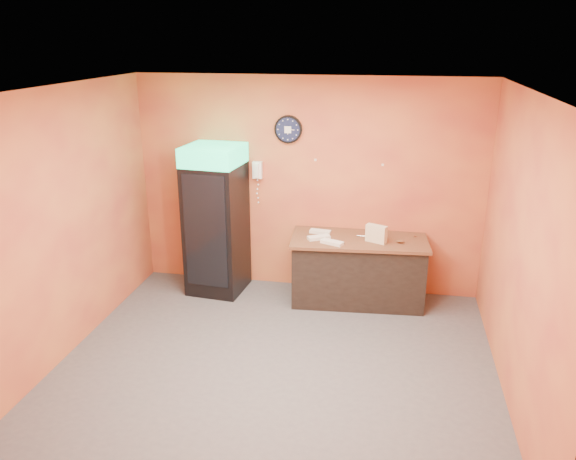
# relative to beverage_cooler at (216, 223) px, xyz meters

# --- Properties ---
(floor) EXTENTS (4.50, 4.50, 0.00)m
(floor) POSITION_rel_beverage_cooler_xyz_m (1.14, -1.61, -0.96)
(floor) COLOR #47474C
(floor) RESTS_ON ground
(back_wall) EXTENTS (4.50, 0.02, 2.80)m
(back_wall) POSITION_rel_beverage_cooler_xyz_m (1.14, 0.39, 0.44)
(back_wall) COLOR orange
(back_wall) RESTS_ON floor
(left_wall) EXTENTS (0.02, 4.00, 2.80)m
(left_wall) POSITION_rel_beverage_cooler_xyz_m (-1.11, -1.61, 0.44)
(left_wall) COLOR orange
(left_wall) RESTS_ON floor
(right_wall) EXTENTS (0.02, 4.00, 2.80)m
(right_wall) POSITION_rel_beverage_cooler_xyz_m (3.39, -1.61, 0.44)
(right_wall) COLOR orange
(right_wall) RESTS_ON floor
(ceiling) EXTENTS (4.50, 4.00, 0.02)m
(ceiling) POSITION_rel_beverage_cooler_xyz_m (1.14, -1.61, 1.84)
(ceiling) COLOR white
(ceiling) RESTS_ON back_wall
(beverage_cooler) EXTENTS (0.75, 0.76, 1.96)m
(beverage_cooler) POSITION_rel_beverage_cooler_xyz_m (0.00, 0.00, 0.00)
(beverage_cooler) COLOR black
(beverage_cooler) RESTS_ON floor
(prep_counter) EXTENTS (1.68, 0.84, 0.81)m
(prep_counter) POSITION_rel_beverage_cooler_xyz_m (1.86, 0.03, -0.55)
(prep_counter) COLOR black
(prep_counter) RESTS_ON floor
(wall_clock) EXTENTS (0.35, 0.06, 0.35)m
(wall_clock) POSITION_rel_beverage_cooler_xyz_m (0.89, 0.36, 1.18)
(wall_clock) COLOR black
(wall_clock) RESTS_ON back_wall
(wall_phone) EXTENTS (0.12, 0.11, 0.22)m
(wall_phone) POSITION_rel_beverage_cooler_xyz_m (0.49, 0.34, 0.64)
(wall_phone) COLOR white
(wall_phone) RESTS_ON back_wall
(butcher_paper) EXTENTS (1.75, 0.93, 0.04)m
(butcher_paper) POSITION_rel_beverage_cooler_xyz_m (1.86, 0.03, -0.12)
(butcher_paper) COLOR brown
(butcher_paper) RESTS_ON prep_counter
(sub_roll_stack) EXTENTS (0.27, 0.18, 0.22)m
(sub_roll_stack) POSITION_rel_beverage_cooler_xyz_m (2.07, -0.07, 0.01)
(sub_roll_stack) COLOR beige
(sub_roll_stack) RESTS_ON butcher_paper
(wrapped_sandwich_left) EXTENTS (0.30, 0.23, 0.04)m
(wrapped_sandwich_left) POSITION_rel_beverage_cooler_xyz_m (1.36, -0.09, -0.08)
(wrapped_sandwich_left) COLOR silver
(wrapped_sandwich_left) RESTS_ON butcher_paper
(wrapped_sandwich_mid) EXTENTS (0.30, 0.21, 0.04)m
(wrapped_sandwich_mid) POSITION_rel_beverage_cooler_xyz_m (1.54, -0.23, -0.08)
(wrapped_sandwich_mid) COLOR silver
(wrapped_sandwich_mid) RESTS_ON butcher_paper
(wrapped_sandwich_right) EXTENTS (0.28, 0.14, 0.04)m
(wrapped_sandwich_right) POSITION_rel_beverage_cooler_xyz_m (1.35, 0.13, -0.08)
(wrapped_sandwich_right) COLOR silver
(wrapped_sandwich_right) RESTS_ON butcher_paper
(kitchen_tool) EXTENTS (0.06, 0.06, 0.06)m
(kitchen_tool) POSITION_rel_beverage_cooler_xyz_m (1.97, 0.09, -0.07)
(kitchen_tool) COLOR silver
(kitchen_tool) RESTS_ON butcher_paper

